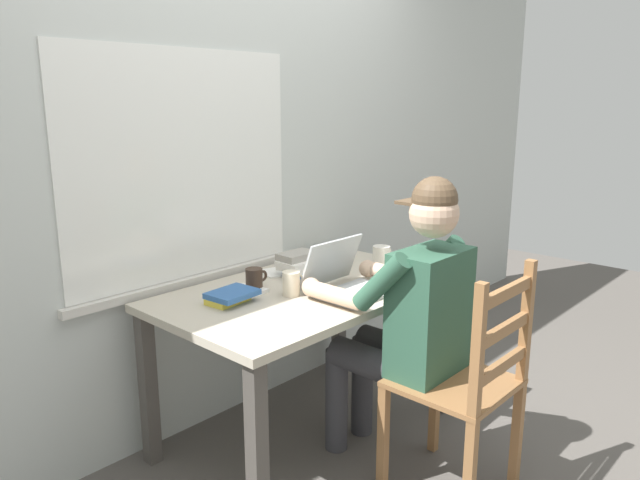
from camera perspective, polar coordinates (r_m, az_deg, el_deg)
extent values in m
plane|color=#56514C|center=(2.97, -1.13, -17.88)|extent=(8.00, 8.00, 0.00)
cube|color=beige|center=(2.90, -8.12, 8.46)|extent=(6.00, 0.04, 2.60)
cube|color=white|center=(2.71, -12.76, 6.87)|extent=(1.16, 0.01, 1.00)
cube|color=beige|center=(2.80, -12.15, -3.75)|extent=(1.22, 0.06, 0.04)
cube|color=#BCB29E|center=(2.68, -1.19, -4.89)|extent=(1.33, 0.79, 0.03)
cube|color=#4C4742|center=(2.22, -6.01, -19.41)|extent=(0.06, 0.06, 0.69)
cube|color=#4C4742|center=(3.07, 11.74, -9.90)|extent=(0.06, 0.06, 0.69)
cube|color=#4C4742|center=(2.71, -16.01, -13.43)|extent=(0.06, 0.06, 0.69)
cube|color=#4C4742|center=(3.45, 1.81, -7.01)|extent=(0.06, 0.06, 0.69)
cube|color=#2D5642|center=(2.40, 10.38, -6.76)|extent=(0.34, 0.20, 0.50)
sphere|color=#DBB293|center=(2.30, 10.79, 2.53)|extent=(0.19, 0.19, 0.19)
sphere|color=brown|center=(2.29, 10.85, 3.81)|extent=(0.17, 0.17, 0.17)
cube|color=brown|center=(2.34, 9.05, 3.61)|extent=(0.13, 0.10, 0.01)
cylinder|color=#38383D|center=(2.53, 5.13, -11.61)|extent=(0.13, 0.40, 0.13)
cylinder|color=#38383D|center=(2.67, 7.53, -10.36)|extent=(0.13, 0.40, 0.13)
cylinder|color=#38383D|center=(2.75, 1.61, -14.93)|extent=(0.10, 0.10, 0.47)
cylinder|color=#38383D|center=(2.88, 4.04, -13.65)|extent=(0.10, 0.10, 0.47)
cylinder|color=#2D5642|center=(2.25, 5.86, -4.02)|extent=(0.10, 0.24, 0.25)
cylinder|color=#DBB293|center=(2.42, 1.42, -5.23)|extent=(0.07, 0.28, 0.07)
sphere|color=#DBB293|center=(2.51, -0.84, -4.49)|extent=(0.08, 0.08, 0.08)
cylinder|color=#2D5642|center=(2.57, 11.22, -2.01)|extent=(0.10, 0.24, 0.25)
cylinder|color=#DBB293|center=(2.72, 6.99, -3.22)|extent=(0.07, 0.28, 0.07)
sphere|color=#DBB293|center=(2.79, 4.54, -2.72)|extent=(0.08, 0.08, 0.08)
cube|color=olive|center=(2.45, 12.56, -13.08)|extent=(0.42, 0.42, 0.02)
cube|color=olive|center=(2.79, 10.86, -15.03)|extent=(0.04, 0.04, 0.45)
cube|color=olive|center=(2.51, 6.02, -18.26)|extent=(0.04, 0.04, 0.45)
cube|color=olive|center=(2.64, 18.20, -17.24)|extent=(0.04, 0.04, 0.45)
cube|color=olive|center=(2.35, 14.02, -21.15)|extent=(0.04, 0.04, 0.45)
cube|color=olive|center=(2.43, 19.03, -7.28)|extent=(0.04, 0.04, 0.48)
cube|color=olive|center=(2.11, 14.77, -10.17)|extent=(0.04, 0.04, 0.48)
cube|color=olive|center=(2.32, 16.85, -11.39)|extent=(0.36, 0.02, 0.04)
cube|color=olive|center=(2.26, 17.09, -8.16)|extent=(0.36, 0.02, 0.04)
cube|color=olive|center=(2.22, 17.34, -4.79)|extent=(0.36, 0.02, 0.04)
cube|color=#ADAFB2|center=(2.58, 3.60, -5.05)|extent=(0.33, 0.23, 0.02)
cube|color=silver|center=(2.57, 3.61, -4.85)|extent=(0.29, 0.17, 0.00)
cube|color=#ADAFB2|center=(2.64, 1.06, -2.06)|extent=(0.33, 0.09, 0.21)
cube|color=#99A8B2|center=(2.64, 1.06, -2.06)|extent=(0.29, 0.07, 0.18)
ellipsoid|color=black|center=(2.78, 7.73, -3.55)|extent=(0.06, 0.10, 0.03)
cylinder|color=silver|center=(3.04, 5.85, -1.45)|extent=(0.09, 0.09, 0.09)
torus|color=silver|center=(3.08, 6.48, -1.17)|extent=(0.05, 0.01, 0.05)
cylinder|color=#38281E|center=(2.64, -6.28, -3.74)|extent=(0.07, 0.07, 0.10)
torus|color=#38281E|center=(2.67, -5.49, -3.41)|extent=(0.05, 0.01, 0.05)
cylinder|color=beige|center=(2.56, -2.76, -4.15)|extent=(0.08, 0.08, 0.10)
torus|color=beige|center=(2.59, -1.97, -3.80)|extent=(0.05, 0.01, 0.05)
cube|color=#2D5B9E|center=(2.86, -1.83, -2.98)|extent=(0.15, 0.11, 0.03)
cube|color=white|center=(2.85, -1.94, -2.49)|extent=(0.21, 0.16, 0.02)
cube|color=white|center=(2.84, -2.01, -2.12)|extent=(0.19, 0.14, 0.02)
cube|color=gray|center=(2.84, -2.20, -1.51)|extent=(0.18, 0.12, 0.03)
cube|color=gold|center=(2.50, -8.76, -5.59)|extent=(0.18, 0.12, 0.03)
cube|color=#2D5B9E|center=(2.49, -8.33, -5.08)|extent=(0.20, 0.16, 0.02)
cube|color=white|center=(2.92, -3.41, -2.95)|extent=(0.26, 0.21, 0.01)
cube|color=white|center=(2.60, -7.42, -4.98)|extent=(0.20, 0.18, 0.02)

